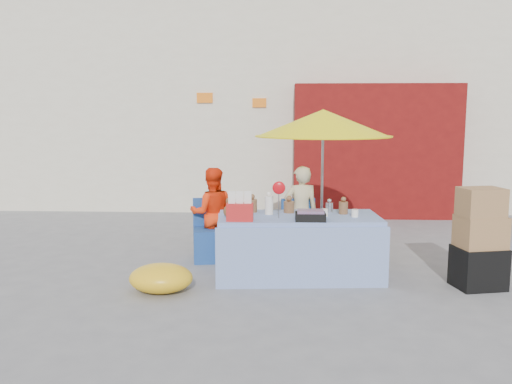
{
  "coord_description": "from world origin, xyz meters",
  "views": [
    {
      "loc": [
        0.34,
        -6.5,
        2.02
      ],
      "look_at": [
        0.01,
        0.6,
        1.0
      ],
      "focal_mm": 38.0,
      "sensor_mm": 36.0,
      "label": 1
    }
  ],
  "objects_px": {
    "chair_right": "(301,243)",
    "box_stack": "(480,242)",
    "vendor_orange": "(212,213)",
    "vendor_beige": "(301,213)",
    "market_table": "(298,246)",
    "chair_left": "(211,242)",
    "umbrella": "(323,124)"
  },
  "relations": [
    {
      "from": "market_table",
      "to": "vendor_orange",
      "type": "height_order",
      "value": "vendor_orange"
    },
    {
      "from": "vendor_beige",
      "to": "chair_left",
      "type": "bearing_deg",
      "value": -3.89
    },
    {
      "from": "chair_left",
      "to": "vendor_beige",
      "type": "bearing_deg",
      "value": -3.89
    },
    {
      "from": "umbrella",
      "to": "market_table",
      "type": "bearing_deg",
      "value": -109.72
    },
    {
      "from": "vendor_beige",
      "to": "chair_right",
      "type": "bearing_deg",
      "value": 78.81
    },
    {
      "from": "chair_right",
      "to": "box_stack",
      "type": "distance_m",
      "value": 2.32
    },
    {
      "from": "vendor_beige",
      "to": "umbrella",
      "type": "distance_m",
      "value": 1.28
    },
    {
      "from": "chair_right",
      "to": "chair_left",
      "type": "bearing_deg",
      "value": 169.98
    },
    {
      "from": "chair_left",
      "to": "box_stack",
      "type": "height_order",
      "value": "box_stack"
    },
    {
      "from": "market_table",
      "to": "chair_left",
      "type": "distance_m",
      "value": 1.4
    },
    {
      "from": "chair_left",
      "to": "box_stack",
      "type": "xyz_separation_m",
      "value": [
        3.29,
        -1.07,
        0.29
      ]
    },
    {
      "from": "market_table",
      "to": "chair_left",
      "type": "height_order",
      "value": "market_table"
    },
    {
      "from": "chair_right",
      "to": "market_table",
      "type": "bearing_deg",
      "value": -104.93
    },
    {
      "from": "market_table",
      "to": "chair_right",
      "type": "bearing_deg",
      "value": 80.88
    },
    {
      "from": "chair_right",
      "to": "umbrella",
      "type": "bearing_deg",
      "value": 33.2
    },
    {
      "from": "vendor_orange",
      "to": "box_stack",
      "type": "relative_size",
      "value": 1.08
    },
    {
      "from": "vendor_orange",
      "to": "chair_right",
      "type": "bearing_deg",
      "value": 163.83
    },
    {
      "from": "umbrella",
      "to": "chair_right",
      "type": "bearing_deg",
      "value": -136.78
    },
    {
      "from": "vendor_beige",
      "to": "umbrella",
      "type": "xyz_separation_m",
      "value": [
        0.3,
        0.15,
        1.23
      ]
    },
    {
      "from": "chair_right",
      "to": "vendor_orange",
      "type": "bearing_deg",
      "value": 163.83
    },
    {
      "from": "box_stack",
      "to": "chair_right",
      "type": "bearing_deg",
      "value": 152.28
    },
    {
      "from": "chair_right",
      "to": "umbrella",
      "type": "xyz_separation_m",
      "value": [
        0.3,
        0.28,
        1.64
      ]
    },
    {
      "from": "vendor_orange",
      "to": "vendor_beige",
      "type": "relative_size",
      "value": 0.98
    },
    {
      "from": "market_table",
      "to": "chair_right",
      "type": "xyz_separation_m",
      "value": [
        0.06,
        0.74,
        -0.14
      ]
    },
    {
      "from": "vendor_orange",
      "to": "market_table",
      "type": "bearing_deg",
      "value": 133.63
    },
    {
      "from": "vendor_orange",
      "to": "umbrella",
      "type": "height_order",
      "value": "umbrella"
    },
    {
      "from": "vendor_beige",
      "to": "box_stack",
      "type": "height_order",
      "value": "vendor_beige"
    },
    {
      "from": "market_table",
      "to": "chair_right",
      "type": "distance_m",
      "value": 0.75
    },
    {
      "from": "chair_right",
      "to": "vendor_orange",
      "type": "xyz_separation_m",
      "value": [
        -1.25,
        0.13,
        0.39
      ]
    },
    {
      "from": "market_table",
      "to": "chair_left",
      "type": "bearing_deg",
      "value": 143.96
    },
    {
      "from": "chair_left",
      "to": "vendor_orange",
      "type": "relative_size",
      "value": 0.66
    },
    {
      "from": "chair_right",
      "to": "umbrella",
      "type": "height_order",
      "value": "umbrella"
    }
  ]
}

